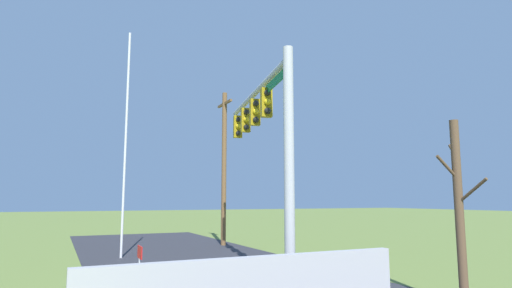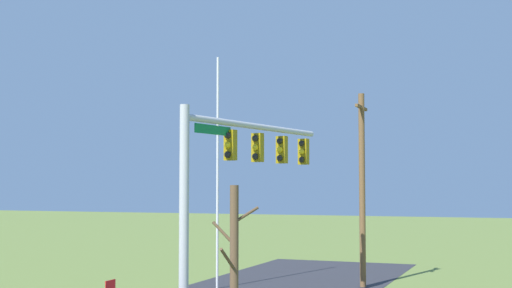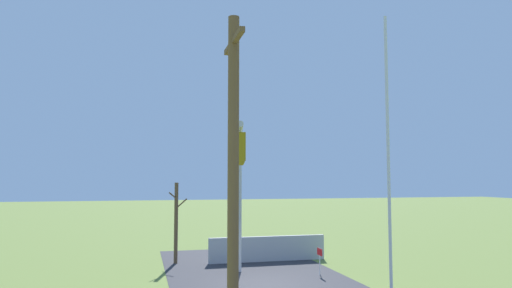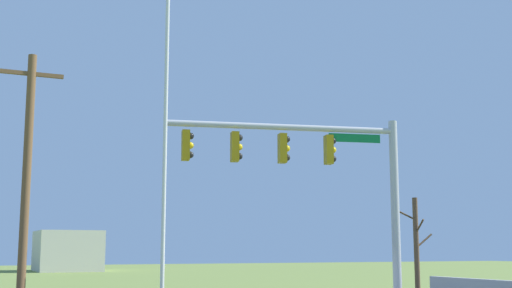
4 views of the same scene
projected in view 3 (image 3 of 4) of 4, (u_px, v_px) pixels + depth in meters
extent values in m
plane|color=olive|center=(266.00, 284.00, 19.00)|extent=(160.00, 160.00, 0.00)
cube|color=#B7B5AD|center=(234.00, 268.00, 22.59)|extent=(6.00, 6.00, 0.01)
cube|color=#A8A8AD|center=(268.00, 249.00, 24.39)|extent=(0.20, 6.47, 1.34)
cylinder|color=#B2B5BA|center=(239.00, 203.00, 21.88)|extent=(0.28, 0.28, 6.58)
cylinder|color=#B2B5BA|center=(240.00, 135.00, 18.32)|extent=(7.50, 1.73, 0.20)
cube|color=#0F7238|center=(239.00, 146.00, 20.73)|extent=(1.77, 0.39, 0.28)
cube|color=#937A0F|center=(239.00, 154.00, 19.78)|extent=(0.31, 0.40, 0.96)
sphere|color=black|center=(239.00, 148.00, 19.96)|extent=(0.22, 0.22, 0.22)
sphere|color=yellow|center=(239.00, 155.00, 19.93)|extent=(0.22, 0.22, 0.22)
sphere|color=black|center=(239.00, 161.00, 19.91)|extent=(0.22, 0.22, 0.22)
cube|color=#937A0F|center=(240.00, 152.00, 18.22)|extent=(0.31, 0.40, 0.96)
sphere|color=black|center=(240.00, 145.00, 18.39)|extent=(0.22, 0.22, 0.22)
sphere|color=yellow|center=(240.00, 152.00, 18.36)|extent=(0.22, 0.22, 0.22)
sphere|color=black|center=(239.00, 160.00, 18.34)|extent=(0.22, 0.22, 0.22)
cube|color=#937A0F|center=(240.00, 150.00, 16.65)|extent=(0.31, 0.40, 0.96)
sphere|color=black|center=(240.00, 142.00, 16.82)|extent=(0.22, 0.22, 0.22)
sphere|color=yellow|center=(240.00, 150.00, 16.80)|extent=(0.22, 0.22, 0.22)
sphere|color=black|center=(240.00, 158.00, 16.77)|extent=(0.22, 0.22, 0.22)
cube|color=#937A0F|center=(240.00, 147.00, 15.08)|extent=(0.31, 0.40, 0.96)
sphere|color=black|center=(240.00, 138.00, 15.25)|extent=(0.22, 0.22, 0.22)
sphere|color=yellow|center=(240.00, 147.00, 15.23)|extent=(0.22, 0.22, 0.22)
sphere|color=black|center=(240.00, 156.00, 15.21)|extent=(0.22, 0.22, 0.22)
cylinder|color=silver|center=(389.00, 166.00, 14.24)|extent=(0.10, 0.10, 9.73)
cylinder|color=brown|center=(233.00, 193.00, 10.22)|extent=(0.26, 0.26, 8.24)
cube|color=brown|center=(234.00, 42.00, 10.50)|extent=(1.90, 0.12, 0.12)
cylinder|color=brown|center=(176.00, 223.00, 23.91)|extent=(0.20, 0.20, 4.26)
cylinder|color=brown|center=(176.00, 213.00, 24.30)|extent=(0.78, 0.07, 0.57)
cylinder|color=brown|center=(173.00, 196.00, 23.74)|extent=(0.54, 0.47, 0.39)
cylinder|color=brown|center=(182.00, 203.00, 24.03)|extent=(0.12, 0.61, 0.55)
cylinder|color=silver|center=(320.00, 265.00, 20.90)|extent=(0.04, 0.04, 0.90)
cube|color=red|center=(320.00, 252.00, 20.95)|extent=(0.56, 0.02, 0.32)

